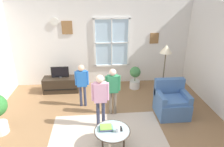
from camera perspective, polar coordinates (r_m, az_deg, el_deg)
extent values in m
cube|color=olive|center=(4.63, -0.86, -17.41)|extent=(6.26, 6.27, 0.02)
cube|color=silver|center=(6.64, -2.85, 8.50)|extent=(5.66, 0.12, 2.72)
cube|color=silver|center=(6.59, -0.07, 8.61)|extent=(1.10, 0.02, 1.54)
cube|color=white|center=(6.43, -0.06, 15.24)|extent=(1.16, 0.04, 0.06)
cube|color=white|center=(6.79, -0.05, 2.26)|extent=(1.16, 0.04, 0.06)
cube|color=white|center=(6.54, -4.89, 8.43)|extent=(0.06, 0.04, 1.54)
cube|color=white|center=(6.64, 4.71, 8.64)|extent=(0.06, 0.04, 1.54)
cube|color=white|center=(6.57, -0.05, 8.57)|extent=(0.03, 0.04, 1.54)
cube|color=white|center=(6.57, -0.05, 8.57)|extent=(1.10, 0.04, 0.03)
cube|color=olive|center=(6.50, -12.48, 12.45)|extent=(0.32, 0.03, 0.40)
cube|color=olive|center=(6.81, 11.75, 9.64)|extent=(0.28, 0.03, 0.34)
cylinder|color=silver|center=(6.51, -15.81, 13.84)|extent=(0.24, 0.04, 0.24)
cube|color=#C6B29E|center=(4.60, -1.18, -17.60)|extent=(2.49, 1.84, 0.01)
cube|color=#2D2319|center=(6.53, -14.01, -2.98)|extent=(1.07, 0.45, 0.46)
cube|color=black|center=(6.35, -14.23, -4.42)|extent=(0.96, 0.02, 0.02)
cylinder|color=#4C4C4C|center=(6.42, -14.22, -0.93)|extent=(0.08, 0.08, 0.05)
cube|color=black|center=(6.36, -14.36, 0.44)|extent=(0.52, 0.05, 0.32)
cube|color=black|center=(6.34, -14.40, 0.35)|extent=(0.48, 0.01, 0.28)
cube|color=#476B9E|center=(5.42, 16.32, -9.08)|extent=(0.76, 0.72, 0.42)
cube|color=#476B9E|center=(5.46, 15.72, -3.55)|extent=(0.76, 0.16, 0.45)
cube|color=#476B9E|center=(5.16, 13.35, -6.45)|extent=(0.12, 0.65, 0.20)
cube|color=#476B9E|center=(5.39, 19.87, -5.93)|extent=(0.12, 0.65, 0.20)
cube|color=#4D73AA|center=(5.25, 16.80, -7.03)|extent=(0.61, 0.50, 0.08)
cylinder|color=#99B2B7|center=(4.14, 0.07, -15.72)|extent=(0.69, 0.69, 0.02)
torus|color=#3F3328|center=(4.14, 0.07, -15.72)|extent=(0.72, 0.72, 0.02)
cylinder|color=#33281E|center=(4.42, -2.92, -16.32)|extent=(0.04, 0.04, 0.40)
cylinder|color=#33281E|center=(4.44, 2.54, -16.03)|extent=(0.04, 0.04, 0.40)
cylinder|color=#33281E|center=(4.11, -2.66, -19.87)|extent=(0.04, 0.04, 0.40)
cylinder|color=#33281E|center=(4.14, 3.32, -19.51)|extent=(0.04, 0.04, 0.40)
cube|color=#3C9D6C|center=(4.16, -1.72, -15.20)|extent=(0.28, 0.17, 0.02)
cube|color=#5D4C91|center=(4.15, -1.73, -14.96)|extent=(0.24, 0.19, 0.02)
cube|color=#74AF3E|center=(4.13, -1.73, -14.72)|extent=(0.23, 0.19, 0.02)
cylinder|color=white|center=(4.07, 1.66, -15.41)|extent=(0.08, 0.08, 0.11)
cube|color=black|center=(4.16, 2.55, -15.21)|extent=(0.04, 0.14, 0.02)
cylinder|color=#726656|center=(5.18, -0.45, -8.27)|extent=(0.07, 0.07, 0.62)
cylinder|color=#726656|center=(5.19, 0.84, -8.21)|extent=(0.07, 0.07, 0.62)
cube|color=#338C59|center=(4.94, 0.20, -2.93)|extent=(0.27, 0.14, 0.44)
sphere|color=beige|center=(4.82, 0.21, 0.35)|extent=(0.17, 0.17, 0.17)
cylinder|color=#338C59|center=(4.90, -1.61, -2.86)|extent=(0.06, 0.06, 0.40)
cylinder|color=#338C59|center=(4.93, 2.05, -2.72)|extent=(0.06, 0.06, 0.40)
cylinder|color=#333851|center=(5.59, -8.73, -6.25)|extent=(0.07, 0.07, 0.60)
cylinder|color=#333851|center=(5.58, -7.57, -6.22)|extent=(0.07, 0.07, 0.60)
cube|color=blue|center=(5.36, -8.45, -1.42)|extent=(0.26, 0.14, 0.43)
sphere|color=#D8AD8C|center=(5.25, -8.63, 1.51)|extent=(0.16, 0.16, 0.16)
cylinder|color=blue|center=(5.34, -10.10, -1.35)|extent=(0.05, 0.05, 0.38)
cylinder|color=blue|center=(5.32, -6.84, -1.24)|extent=(0.05, 0.05, 0.38)
cylinder|color=#333851|center=(4.75, -3.93, -11.26)|extent=(0.08, 0.08, 0.65)
cylinder|color=#333851|center=(4.76, -2.43, -11.20)|extent=(0.08, 0.08, 0.65)
cube|color=#DB9EBC|center=(4.47, -3.33, -5.28)|extent=(0.28, 0.15, 0.46)
sphere|color=beige|center=(4.33, -3.42, -1.54)|extent=(0.18, 0.18, 0.18)
cylinder|color=#DB9EBC|center=(4.44, -5.46, -5.21)|extent=(0.06, 0.06, 0.42)
cylinder|color=#DB9EBC|center=(4.45, -1.19, -5.06)|extent=(0.06, 0.06, 0.42)
cylinder|color=silver|center=(6.62, 6.35, -3.05)|extent=(0.32, 0.32, 0.25)
cylinder|color=#4C7238|center=(6.54, 6.42, -1.52)|extent=(0.02, 0.02, 0.14)
sphere|color=#427E46|center=(6.44, 6.51, 0.42)|extent=(0.34, 0.34, 0.34)
cylinder|color=silver|center=(5.27, -28.72, -13.19)|extent=(0.33, 0.33, 0.26)
cylinder|color=black|center=(6.06, 13.51, -7.29)|extent=(0.26, 0.26, 0.03)
cylinder|color=brown|center=(5.75, 14.14, -1.19)|extent=(0.03, 0.03, 1.44)
cone|color=beige|center=(5.49, 14.94, 6.67)|extent=(0.32, 0.32, 0.22)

